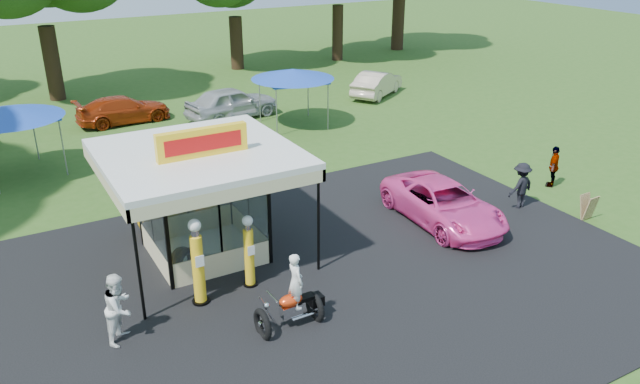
{
  "coord_description": "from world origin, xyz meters",
  "views": [
    {
      "loc": [
        -7.22,
        -11.4,
        9.33
      ],
      "look_at": [
        1.48,
        4.0,
        1.72
      ],
      "focal_mm": 35.0,
      "sensor_mm": 36.0,
      "label": 1
    }
  ],
  "objects_px": {
    "kiosk_car": "(182,214)",
    "spectator_east_b": "(554,166)",
    "a_frame_sign": "(588,207)",
    "gas_pump_right": "(249,253)",
    "tent_east": "(293,74)",
    "bg_car_b": "(123,110)",
    "gas_pump_left": "(198,264)",
    "gas_station_kiosk": "(202,201)",
    "motorcycle": "(294,298)",
    "pink_sedan": "(443,203)",
    "bg_car_e": "(377,84)",
    "spectator_west": "(119,308)",
    "spectator_east_a": "(521,186)",
    "tent_west": "(8,113)",
    "bg_car_c": "(232,103)"
  },
  "relations": [
    {
      "from": "a_frame_sign",
      "to": "kiosk_car",
      "type": "height_order",
      "value": "kiosk_car"
    },
    {
      "from": "spectator_west",
      "to": "tent_east",
      "type": "xyz_separation_m",
      "value": [
        11.7,
        13.67,
        1.68
      ]
    },
    {
      "from": "gas_pump_left",
      "to": "pink_sedan",
      "type": "height_order",
      "value": "gas_pump_left"
    },
    {
      "from": "gas_station_kiosk",
      "to": "pink_sedan",
      "type": "xyz_separation_m",
      "value": [
        7.8,
        -1.78,
        -1.09
      ]
    },
    {
      "from": "gas_pump_left",
      "to": "kiosk_car",
      "type": "distance_m",
      "value": 4.88
    },
    {
      "from": "gas_pump_left",
      "to": "bg_car_b",
      "type": "relative_size",
      "value": 0.53
    },
    {
      "from": "gas_station_kiosk",
      "to": "bg_car_c",
      "type": "xyz_separation_m",
      "value": [
        6.28,
        13.27,
        -0.95
      ]
    },
    {
      "from": "gas_pump_right",
      "to": "spectator_west",
      "type": "height_order",
      "value": "gas_pump_right"
    },
    {
      "from": "spectator_east_a",
      "to": "motorcycle",
      "type": "bearing_deg",
      "value": 7.47
    },
    {
      "from": "gas_pump_left",
      "to": "bg_car_e",
      "type": "xyz_separation_m",
      "value": [
        16.52,
        15.97,
        -0.47
      ]
    },
    {
      "from": "motorcycle",
      "to": "kiosk_car",
      "type": "height_order",
      "value": "motorcycle"
    },
    {
      "from": "kiosk_car",
      "to": "spectator_west",
      "type": "distance_m",
      "value": 6.19
    },
    {
      "from": "motorcycle",
      "to": "pink_sedan",
      "type": "distance_m",
      "value": 7.68
    },
    {
      "from": "a_frame_sign",
      "to": "spectator_east_b",
      "type": "distance_m",
      "value": 3.0
    },
    {
      "from": "bg_car_b",
      "to": "gas_pump_left",
      "type": "bearing_deg",
      "value": 169.26
    },
    {
      "from": "motorcycle",
      "to": "pink_sedan",
      "type": "xyz_separation_m",
      "value": [
        7.13,
        2.84,
        -0.13
      ]
    },
    {
      "from": "a_frame_sign",
      "to": "gas_pump_right",
      "type": "bearing_deg",
      "value": 169.99
    },
    {
      "from": "a_frame_sign",
      "to": "spectator_west",
      "type": "distance_m",
      "value": 15.52
    },
    {
      "from": "kiosk_car",
      "to": "bg_car_e",
      "type": "xyz_separation_m",
      "value": [
        15.49,
        11.26,
        0.25
      ]
    },
    {
      "from": "gas_pump_right",
      "to": "kiosk_car",
      "type": "relative_size",
      "value": 0.77
    },
    {
      "from": "gas_pump_right",
      "to": "motorcycle",
      "type": "xyz_separation_m",
      "value": [
        0.2,
        -2.27,
        -0.22
      ]
    },
    {
      "from": "bg_car_b",
      "to": "bg_car_c",
      "type": "relative_size",
      "value": 0.95
    },
    {
      "from": "gas_pump_left",
      "to": "bg_car_c",
      "type": "xyz_separation_m",
      "value": [
        7.31,
        15.78,
        -0.36
      ]
    },
    {
      "from": "pink_sedan",
      "to": "bg_car_b",
      "type": "height_order",
      "value": "pink_sedan"
    },
    {
      "from": "a_frame_sign",
      "to": "bg_car_b",
      "type": "height_order",
      "value": "bg_car_b"
    },
    {
      "from": "motorcycle",
      "to": "spectator_east_b",
      "type": "bearing_deg",
      "value": 12.9
    },
    {
      "from": "bg_car_e",
      "to": "spectator_east_b",
      "type": "bearing_deg",
      "value": 139.4
    },
    {
      "from": "spectator_east_a",
      "to": "tent_east",
      "type": "bearing_deg",
      "value": -84.89
    },
    {
      "from": "a_frame_sign",
      "to": "tent_east",
      "type": "relative_size",
      "value": 0.22
    },
    {
      "from": "bg_car_e",
      "to": "gas_pump_right",
      "type": "bearing_deg",
      "value": 103.33
    },
    {
      "from": "spectator_east_a",
      "to": "spectator_east_b",
      "type": "bearing_deg",
      "value": -167.69
    },
    {
      "from": "gas_pump_left",
      "to": "spectator_east_a",
      "type": "relative_size",
      "value": 1.47
    },
    {
      "from": "kiosk_car",
      "to": "pink_sedan",
      "type": "height_order",
      "value": "pink_sedan"
    },
    {
      "from": "motorcycle",
      "to": "tent_west",
      "type": "height_order",
      "value": "tent_west"
    },
    {
      "from": "gas_pump_right",
      "to": "tent_east",
      "type": "bearing_deg",
      "value": 58.25
    },
    {
      "from": "kiosk_car",
      "to": "gas_pump_right",
      "type": "bearing_deg",
      "value": -174.1
    },
    {
      "from": "kiosk_car",
      "to": "spectator_east_b",
      "type": "bearing_deg",
      "value": -104.83
    },
    {
      "from": "gas_pump_left",
      "to": "motorcycle",
      "type": "bearing_deg",
      "value": -51.04
    },
    {
      "from": "a_frame_sign",
      "to": "pink_sedan",
      "type": "xyz_separation_m",
      "value": [
        -4.46,
        2.28,
        0.24
      ]
    },
    {
      "from": "a_frame_sign",
      "to": "tent_west",
      "type": "bearing_deg",
      "value": 137.98
    },
    {
      "from": "gas_station_kiosk",
      "to": "spectator_east_b",
      "type": "bearing_deg",
      "value": -5.82
    },
    {
      "from": "pink_sedan",
      "to": "bg_car_e",
      "type": "bearing_deg",
      "value": 66.27
    },
    {
      "from": "pink_sedan",
      "to": "spectator_east_b",
      "type": "distance_m",
      "value": 5.76
    },
    {
      "from": "pink_sedan",
      "to": "tent_west",
      "type": "relative_size",
      "value": 1.2
    },
    {
      "from": "motorcycle",
      "to": "kiosk_car",
      "type": "bearing_deg",
      "value": 94.4
    },
    {
      "from": "a_frame_sign",
      "to": "bg_car_b",
      "type": "distance_m",
      "value": 22.3
    },
    {
      "from": "pink_sedan",
      "to": "tent_west",
      "type": "height_order",
      "value": "tent_west"
    },
    {
      "from": "spectator_east_a",
      "to": "gas_station_kiosk",
      "type": "bearing_deg",
      "value": -17.18
    },
    {
      "from": "gas_station_kiosk",
      "to": "kiosk_car",
      "type": "height_order",
      "value": "gas_station_kiosk"
    },
    {
      "from": "gas_station_kiosk",
      "to": "a_frame_sign",
      "type": "height_order",
      "value": "gas_station_kiosk"
    }
  ]
}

